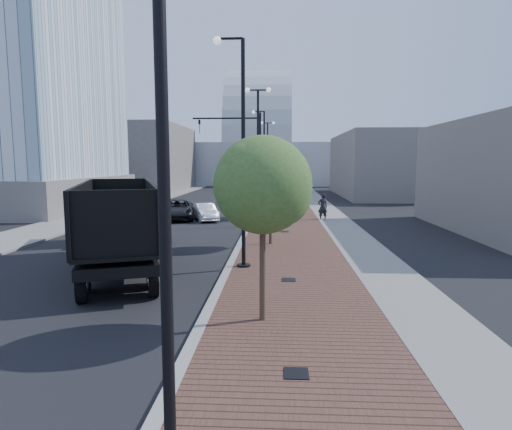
{
  "coord_description": "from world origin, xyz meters",
  "views": [
    {
      "loc": [
        2.03,
        -7.28,
        4.36
      ],
      "look_at": [
        1.0,
        12.0,
        2.0
      ],
      "focal_mm": 30.25,
      "sensor_mm": 36.0,
      "label": 1
    }
  ],
  "objects_px": {
    "dark_car_mid": "(177,210)",
    "pedestrian": "(323,207)",
    "dump_truck": "(120,222)",
    "white_sedan": "(205,212)"
  },
  "relations": [
    {
      "from": "dump_truck",
      "to": "white_sedan",
      "type": "distance_m",
      "value": 12.14
    },
    {
      "from": "pedestrian",
      "to": "white_sedan",
      "type": "bearing_deg",
      "value": -12.51
    },
    {
      "from": "white_sedan",
      "to": "pedestrian",
      "type": "relative_size",
      "value": 1.88
    },
    {
      "from": "dump_truck",
      "to": "dark_car_mid",
      "type": "height_order",
      "value": "dump_truck"
    },
    {
      "from": "white_sedan",
      "to": "pedestrian",
      "type": "distance_m",
      "value": 8.85
    },
    {
      "from": "dump_truck",
      "to": "white_sedan",
      "type": "xyz_separation_m",
      "value": [
        2.07,
        11.93,
        -0.86
      ]
    },
    {
      "from": "dark_car_mid",
      "to": "pedestrian",
      "type": "height_order",
      "value": "pedestrian"
    },
    {
      "from": "dump_truck",
      "to": "dark_car_mid",
      "type": "xyz_separation_m",
      "value": [
        -0.23,
        12.46,
        -0.75
      ]
    },
    {
      "from": "dark_car_mid",
      "to": "pedestrian",
      "type": "distance_m",
      "value": 11.14
    },
    {
      "from": "white_sedan",
      "to": "dark_car_mid",
      "type": "distance_m",
      "value": 2.36
    }
  ]
}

